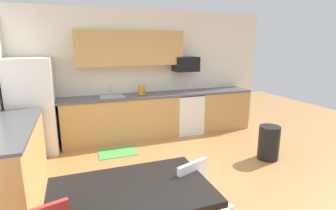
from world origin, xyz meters
TOP-DOWN VIEW (x-y plane):
  - ground_plane at (0.00, 0.00)m, footprint 12.00×12.00m
  - wall_back at (0.00, 2.65)m, footprint 5.80×0.10m
  - cabinet_run_back at (-0.56, 2.30)m, footprint 2.37×0.60m
  - cabinet_run_back_right at (1.81, 2.30)m, footprint 1.18×0.60m
  - cabinet_run_left at (-2.30, 0.80)m, footprint 0.60×2.00m
  - countertop_back at (0.00, 2.30)m, footprint 4.80×0.64m
  - countertop_left at (-2.30, 0.80)m, footprint 0.64×2.00m
  - upper_cabinets_back at (-0.30, 2.43)m, footprint 2.20×0.34m
  - refrigerator at (-2.18, 2.22)m, footprint 0.76×0.70m
  - oven_range at (0.92, 2.30)m, footprint 0.60×0.60m
  - microwave at (0.92, 2.40)m, footprint 0.54×0.36m
  - sink_basin at (-0.74, 2.30)m, footprint 0.48×0.40m
  - sink_faucet at (-0.74, 2.48)m, footprint 0.02×0.02m
  - dining_table at (-1.04, -0.92)m, footprint 1.40×0.90m
  - chair_near_table at (-0.35, -0.91)m, footprint 0.51×0.51m
  - trash_bin at (1.69, 0.48)m, footprint 0.36×0.36m
  - floor_mat at (-0.78, 1.65)m, footprint 0.70×0.50m
  - kettle at (-0.11, 2.35)m, footprint 0.14×0.14m

SIDE VIEW (x-z plane):
  - ground_plane at x=0.00m, z-range 0.00..0.00m
  - floor_mat at x=-0.78m, z-range 0.00..0.01m
  - trash_bin at x=1.69m, z-range 0.00..0.60m
  - cabinet_run_back at x=-0.56m, z-range 0.00..0.90m
  - cabinet_run_back_right at x=1.81m, z-range 0.00..0.90m
  - cabinet_run_left at x=-2.30m, z-range 0.00..0.90m
  - oven_range at x=0.92m, z-range 0.00..0.91m
  - chair_near_table at x=-0.35m, z-range 0.08..0.93m
  - dining_table at x=-1.04m, z-range 0.32..1.08m
  - refrigerator at x=-2.18m, z-range 0.00..1.75m
  - sink_basin at x=-0.74m, z-range 0.81..0.95m
  - countertop_back at x=0.00m, z-range 0.90..0.94m
  - countertop_left at x=-2.30m, z-range 0.90..0.94m
  - kettle at x=-0.11m, z-range 0.92..1.12m
  - sink_faucet at x=-0.74m, z-range 0.92..1.16m
  - wall_back at x=0.00m, z-range 0.00..2.70m
  - microwave at x=0.92m, z-range 1.39..1.71m
  - upper_cabinets_back at x=-0.30m, z-range 1.55..2.25m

